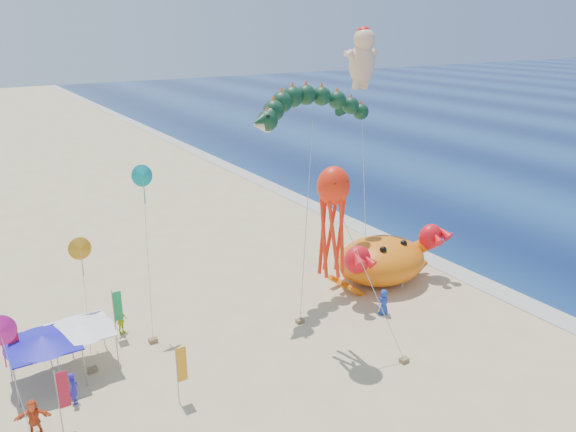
{
  "coord_description": "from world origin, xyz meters",
  "views": [
    {
      "loc": [
        -19.65,
        -26.18,
        17.95
      ],
      "look_at": [
        -2.0,
        2.0,
        6.5
      ],
      "focal_mm": 35.0,
      "sensor_mm": 36.0,
      "label": 1
    }
  ],
  "objects_px": {
    "crab_inflatable": "(382,259)",
    "canopy_white": "(79,327)",
    "canopy_blue": "(42,340)",
    "dragon_kite": "(311,112)",
    "octopus_kite": "(333,213)",
    "cherub_kite": "(363,57)"
  },
  "relations": [
    {
      "from": "crab_inflatable",
      "to": "dragon_kite",
      "type": "bearing_deg",
      "value": 138.9
    },
    {
      "from": "canopy_white",
      "to": "dragon_kite",
      "type": "bearing_deg",
      "value": 10.06
    },
    {
      "from": "canopy_white",
      "to": "crab_inflatable",
      "type": "bearing_deg",
      "value": -1.38
    },
    {
      "from": "crab_inflatable",
      "to": "canopy_white",
      "type": "xyz_separation_m",
      "value": [
        -21.08,
        0.51,
        0.67
      ]
    },
    {
      "from": "cherub_kite",
      "to": "canopy_white",
      "type": "xyz_separation_m",
      "value": [
        -23.37,
        -5.49,
        -13.11
      ]
    },
    {
      "from": "dragon_kite",
      "to": "crab_inflatable",
      "type": "bearing_deg",
      "value": -41.1
    },
    {
      "from": "cherub_kite",
      "to": "canopy_white",
      "type": "distance_m",
      "value": 27.35
    },
    {
      "from": "crab_inflatable",
      "to": "canopy_blue",
      "type": "relative_size",
      "value": 2.42
    },
    {
      "from": "cherub_kite",
      "to": "octopus_kite",
      "type": "xyz_separation_m",
      "value": [
        -10.48,
        -10.79,
        -7.45
      ]
    },
    {
      "from": "octopus_kite",
      "to": "canopy_white",
      "type": "relative_size",
      "value": 3.01
    },
    {
      "from": "octopus_kite",
      "to": "canopy_blue",
      "type": "distance_m",
      "value": 16.63
    },
    {
      "from": "octopus_kite",
      "to": "dragon_kite",
      "type": "bearing_deg",
      "value": 63.51
    },
    {
      "from": "crab_inflatable",
      "to": "octopus_kite",
      "type": "bearing_deg",
      "value": -149.7
    },
    {
      "from": "dragon_kite",
      "to": "canopy_blue",
      "type": "relative_size",
      "value": 3.58
    },
    {
      "from": "dragon_kite",
      "to": "canopy_white",
      "type": "distance_m",
      "value": 19.9
    },
    {
      "from": "octopus_kite",
      "to": "crab_inflatable",
      "type": "bearing_deg",
      "value": 30.3
    },
    {
      "from": "dragon_kite",
      "to": "canopy_white",
      "type": "bearing_deg",
      "value": -169.94
    },
    {
      "from": "canopy_blue",
      "to": "canopy_white",
      "type": "height_order",
      "value": "same"
    },
    {
      "from": "octopus_kite",
      "to": "canopy_blue",
      "type": "relative_size",
      "value": 2.83
    },
    {
      "from": "dragon_kite",
      "to": "cherub_kite",
      "type": "relative_size",
      "value": 0.77
    },
    {
      "from": "cherub_kite",
      "to": "canopy_white",
      "type": "height_order",
      "value": "cherub_kite"
    },
    {
      "from": "crab_inflatable",
      "to": "canopy_white",
      "type": "height_order",
      "value": "crab_inflatable"
    }
  ]
}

